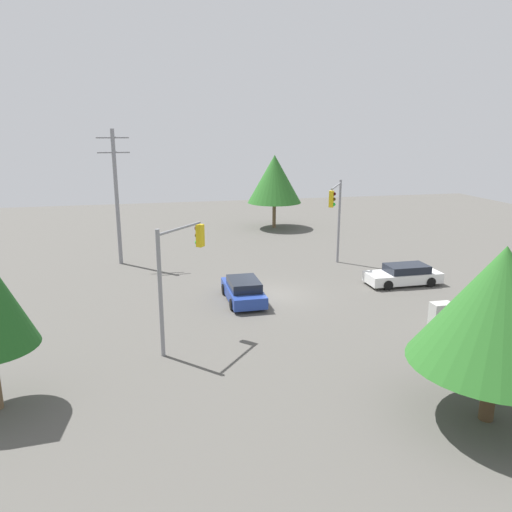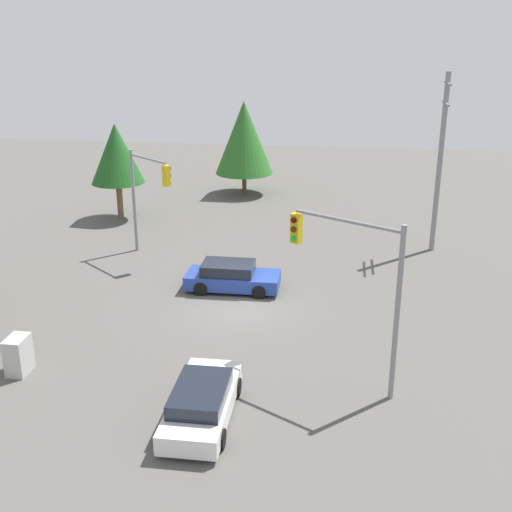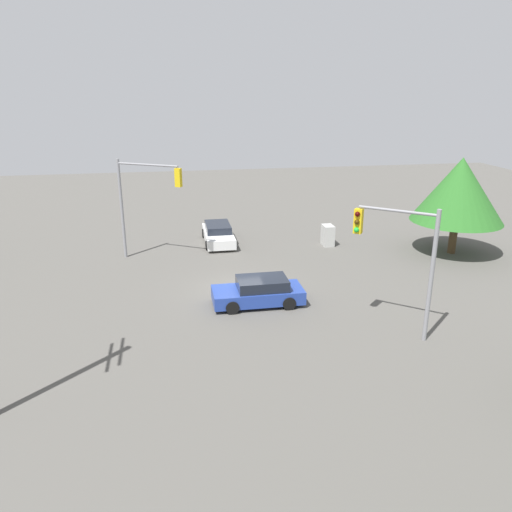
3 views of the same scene
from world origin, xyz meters
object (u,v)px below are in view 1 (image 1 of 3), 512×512
(sedan_white, at_px, (404,275))
(traffic_signal_main, at_px, (336,209))
(sedan_blue, at_px, (243,290))
(electrical_cabinet, at_px, (441,316))
(traffic_signal_cross, at_px, (178,263))

(sedan_white, relative_size, traffic_signal_main, 0.77)
(sedan_blue, bearing_deg, traffic_signal_main, 35.38)
(sedan_blue, relative_size, traffic_signal_main, 0.72)
(sedan_blue, distance_m, electrical_cabinet, 10.61)
(traffic_signal_cross, relative_size, electrical_cabinet, 4.07)
(sedan_blue, bearing_deg, sedan_white, 4.72)
(traffic_signal_cross, bearing_deg, electrical_cabinet, -55.70)
(sedan_blue, height_order, traffic_signal_main, traffic_signal_main)
(traffic_signal_cross, bearing_deg, traffic_signal_main, -8.20)
(sedan_white, xyz_separation_m, traffic_signal_main, (-2.85, 4.57, 3.57))
(sedan_blue, bearing_deg, traffic_signal_cross, -127.78)
(electrical_cabinet, bearing_deg, sedan_blue, 143.92)
(traffic_signal_main, distance_m, electrical_cabinet, 12.24)
(sedan_blue, xyz_separation_m, traffic_signal_cross, (-3.95, -5.09, 3.19))
(sedan_white, distance_m, electrical_cabinet, 7.38)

